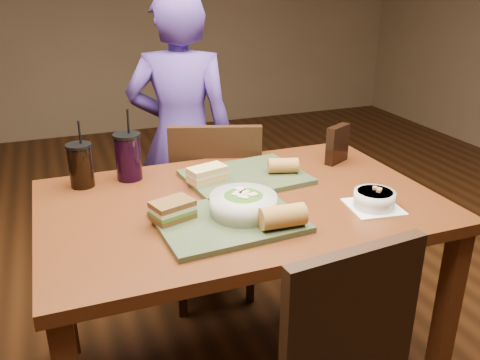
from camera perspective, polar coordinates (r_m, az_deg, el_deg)
The scene contains 14 objects.
dining_table at distance 1.74m, azimuth 0.00°, elevation -4.91°, with size 1.30×0.85×0.75m.
chair_far at distance 2.27m, azimuth -3.41°, elevation -2.87°, with size 0.48×0.49×0.88m.
diner at distance 2.49m, azimuth -6.55°, elevation 4.59°, with size 0.51×0.34×1.41m, color #4A3189.
tray_near at distance 1.53m, azimuth -1.29°, elevation -4.62°, with size 0.42×0.32×0.02m, color #374328.
tray_far at distance 1.86m, azimuth 0.62°, elevation 0.34°, with size 0.42×0.32×0.02m, color #374328.
salad_bowl at distance 1.55m, azimuth 0.38°, elevation -2.60°, with size 0.21×0.21×0.07m.
soup_bowl at distance 1.68m, azimuth 14.84°, elevation -2.05°, with size 0.18×0.18×0.07m.
sandwich_near at distance 1.53m, azimuth -7.58°, elevation -3.34°, with size 0.14×0.12×0.06m.
sandwich_far at distance 1.79m, azimuth -3.70°, elevation 0.69°, with size 0.15×0.10×0.05m.
baguette_near at distance 1.47m, azimuth 4.80°, elevation -4.10°, with size 0.07×0.07×0.13m, color #AD7533.
baguette_far at distance 1.87m, azimuth 4.86°, elevation 1.63°, with size 0.06×0.06×0.11m, color #AD7533.
cup_cola at distance 1.86m, azimuth -17.45°, elevation 1.61°, with size 0.09×0.09×0.24m.
cup_berry at distance 1.88m, azimuth -12.44°, elevation 2.61°, with size 0.10×0.10×0.27m.
chip_bag at distance 2.04m, azimuth 10.88°, elevation 3.97°, with size 0.12×0.04×0.15m, color black.
Camera 1 is at (-0.55, -1.44, 1.45)m, focal length 38.00 mm.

